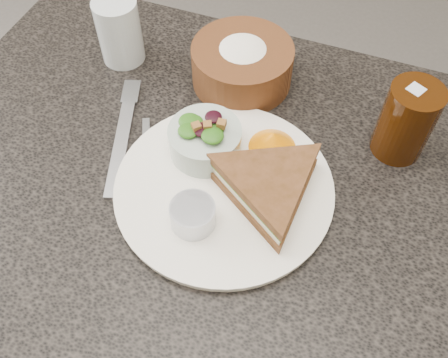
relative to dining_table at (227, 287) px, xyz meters
name	(u,v)px	position (x,y,z in m)	size (l,w,h in m)	color
floor	(226,343)	(0.00, 0.00, -0.38)	(6.00, 6.00, 0.00)	#53504E
dining_table	(227,287)	(0.00, 0.00, 0.00)	(1.00, 0.70, 0.75)	black
dinner_plate	(224,188)	(0.00, -0.01, 0.38)	(0.31, 0.31, 0.01)	white
sandwich	(269,186)	(0.06, -0.01, 0.41)	(0.18, 0.18, 0.05)	brown
salad_bowl	(205,137)	(-0.05, 0.04, 0.42)	(0.11, 0.11, 0.06)	#A5B9AD
dressing_ramekin	(193,215)	(-0.02, -0.08, 0.41)	(0.06, 0.06, 0.04)	#ADB0B8
orange_wedge	(273,141)	(0.04, 0.08, 0.40)	(0.07, 0.07, 0.03)	orange
fork	(122,141)	(-0.18, 0.02, 0.38)	(0.02, 0.21, 0.01)	#A9ABB4
knife	(146,161)	(-0.13, -0.01, 0.38)	(0.01, 0.17, 0.00)	#94989F
bread_basket	(242,59)	(-0.05, 0.21, 0.42)	(0.17, 0.17, 0.09)	brown
cola_glass	(408,118)	(0.21, 0.15, 0.44)	(0.08, 0.08, 0.13)	black
water_glass	(119,31)	(-0.27, 0.19, 0.43)	(0.07, 0.07, 0.11)	silver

